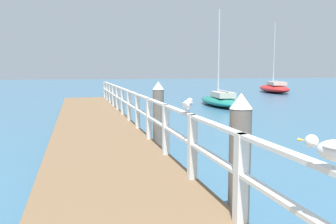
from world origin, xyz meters
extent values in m
cube|color=brown|center=(0.00, 10.92, 0.20)|extent=(2.33, 21.84, 0.41)
cube|color=silver|center=(1.08, 3.91, 0.88)|extent=(0.12, 0.12, 0.95)
cube|color=silver|center=(1.08, 5.47, 0.88)|extent=(0.12, 0.12, 0.95)
cube|color=silver|center=(1.08, 7.03, 0.88)|extent=(0.12, 0.12, 0.95)
cube|color=silver|center=(1.08, 8.59, 0.88)|extent=(0.12, 0.12, 0.95)
cube|color=silver|center=(1.08, 10.14, 0.88)|extent=(0.12, 0.12, 0.95)
cube|color=silver|center=(1.08, 11.70, 0.88)|extent=(0.12, 0.12, 0.95)
cube|color=silver|center=(1.08, 13.26, 0.88)|extent=(0.12, 0.12, 0.95)
cube|color=silver|center=(1.08, 14.81, 0.88)|extent=(0.12, 0.12, 0.95)
cube|color=silver|center=(1.08, 16.37, 0.88)|extent=(0.12, 0.12, 0.95)
cube|color=silver|center=(1.08, 17.93, 0.88)|extent=(0.12, 0.12, 0.95)
cube|color=silver|center=(1.08, 19.48, 0.88)|extent=(0.12, 0.12, 0.95)
cube|color=silver|center=(1.08, 21.04, 0.88)|extent=(0.12, 0.12, 0.95)
cube|color=silver|center=(1.08, 10.92, 1.34)|extent=(0.10, 20.24, 0.04)
cube|color=silver|center=(1.08, 10.92, 0.93)|extent=(0.10, 20.24, 0.04)
cylinder|color=#6B6056|center=(1.46, 4.70, 0.76)|extent=(0.28, 0.28, 1.52)
cone|color=white|center=(1.46, 4.70, 1.62)|extent=(0.29, 0.29, 0.20)
cylinder|color=#6B6056|center=(1.46, 9.25, 0.76)|extent=(0.28, 0.28, 1.52)
cone|color=white|center=(1.46, 9.25, 1.62)|extent=(0.29, 0.29, 0.20)
sphere|color=white|center=(0.98, 2.69, 1.53)|extent=(0.09, 0.09, 0.09)
cone|color=gold|center=(0.94, 2.74, 1.53)|extent=(0.05, 0.05, 0.02)
ellipsoid|color=white|center=(1.08, 5.71, 1.48)|extent=(0.25, 0.31, 0.15)
sphere|color=white|center=(1.17, 5.86, 1.53)|extent=(0.09, 0.09, 0.09)
cone|color=gold|center=(1.20, 5.92, 1.53)|extent=(0.05, 0.06, 0.02)
cone|color=#939399|center=(1.00, 5.56, 1.49)|extent=(0.10, 0.10, 0.07)
ellipsoid|color=#939399|center=(1.08, 5.71, 1.51)|extent=(0.26, 0.28, 0.04)
cylinder|color=tan|center=(1.06, 5.71, 1.38)|extent=(0.01, 0.01, 0.05)
cylinder|color=tan|center=(1.10, 5.69, 1.38)|extent=(0.01, 0.01, 0.05)
ellipsoid|color=red|center=(16.82, 28.79, 0.35)|extent=(3.57, 6.45, 0.69)
cylinder|color=#B2B2B7|center=(16.90, 29.08, 3.47)|extent=(0.10, 0.10, 5.56)
cylinder|color=#B2B2B7|center=(16.62, 28.05, 1.04)|extent=(0.64, 2.09, 0.08)
cube|color=beige|center=(16.63, 28.08, 0.84)|extent=(1.68, 2.43, 0.30)
ellipsoid|color=#197266|center=(7.35, 19.08, 0.26)|extent=(2.13, 5.24, 0.52)
cylinder|color=#B2B2B7|center=(7.37, 19.33, 2.95)|extent=(0.10, 0.10, 4.87)
cylinder|color=#B2B2B7|center=(7.28, 18.45, 0.87)|extent=(0.26, 1.78, 0.08)
cube|color=beige|center=(7.28, 18.47, 0.67)|extent=(1.09, 1.92, 0.30)
camera|label=1|loc=(-0.55, 0.71, 2.00)|focal=37.33mm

